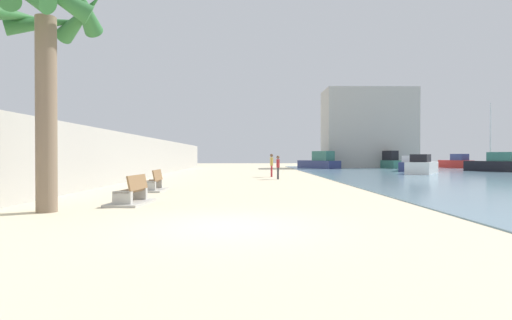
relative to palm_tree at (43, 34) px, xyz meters
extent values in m
plane|color=beige|center=(5.35, 15.61, -5.09)|extent=(120.00, 120.00, 0.00)
cube|color=#ADAAA3|center=(-2.15, 15.61, -3.57)|extent=(0.80, 64.00, 3.03)
cylinder|color=#7A6651|center=(0.05, 0.05, -2.29)|extent=(0.58, 0.58, 5.59)
cone|color=#2D6B33|center=(1.05, 0.04, 1.00)|extent=(0.57, 2.28, 1.68)
cone|color=#2D6B33|center=(0.72, 0.90, 0.82)|extent=(2.21, 1.90, 1.35)
cone|color=#2D6B33|center=(-0.42, 1.07, 0.66)|extent=(2.40, 1.51, 1.05)
cone|color=#2D6B33|center=(-1.05, 0.31, 0.66)|extent=(1.10, 2.45, 1.06)
cube|color=#ADAAA3|center=(1.85, 1.25, -4.84)|extent=(0.61, 0.25, 0.50)
cube|color=#ADAAA3|center=(1.96, 2.65, -4.84)|extent=(0.61, 0.25, 0.50)
cube|color=olive|center=(1.90, 1.95, -4.64)|extent=(0.63, 1.64, 0.06)
cube|color=olive|center=(2.13, 1.93, -4.36)|extent=(0.30, 1.61, 0.50)
cube|color=#ADAAA3|center=(1.90, 1.95, -5.05)|extent=(1.27, 2.18, 0.08)
cube|color=#ADAAA3|center=(1.43, 6.29, -4.84)|extent=(0.60, 0.21, 0.50)
cube|color=#ADAAA3|center=(1.41, 7.69, -4.84)|extent=(0.60, 0.21, 0.50)
cube|color=olive|center=(1.42, 6.99, -4.64)|extent=(0.52, 1.61, 0.06)
cube|color=olive|center=(1.65, 7.00, -4.36)|extent=(0.19, 1.60, 0.50)
cube|color=#ADAAA3|center=(1.42, 6.99, -5.05)|extent=(1.13, 2.12, 0.08)
cylinder|color=#B22D33|center=(7.57, 19.15, -4.65)|extent=(0.12, 0.12, 0.88)
cylinder|color=#B22D33|center=(7.59, 19.02, -4.65)|extent=(0.12, 0.12, 0.88)
cube|color=gold|center=(7.58, 19.09, -3.90)|extent=(0.22, 0.34, 0.62)
sphere|color=brown|center=(7.58, 19.09, -3.44)|extent=(0.24, 0.24, 0.24)
cylinder|color=gold|center=(7.55, 19.31, -3.87)|extent=(0.09, 0.09, 0.56)
cylinder|color=gold|center=(7.61, 18.87, -3.87)|extent=(0.09, 0.09, 0.56)
cylinder|color=#333338|center=(7.85, 16.14, -4.68)|extent=(0.12, 0.12, 0.81)
cylinder|color=#333338|center=(7.86, 16.01, -4.68)|extent=(0.12, 0.12, 0.81)
cube|color=#B22D33|center=(7.86, 16.08, -3.99)|extent=(0.21, 0.34, 0.57)
sphere|color=brown|center=(7.86, 16.08, -3.56)|extent=(0.22, 0.22, 0.22)
cylinder|color=#B22D33|center=(7.84, 16.30, -3.96)|extent=(0.09, 0.09, 0.52)
cylinder|color=#B22D33|center=(7.88, 15.86, -3.96)|extent=(0.09, 0.09, 0.52)
cube|color=#337060|center=(23.64, 40.98, -4.55)|extent=(2.51, 7.63, 1.00)
cube|color=black|center=(23.81, 39.87, -3.43)|extent=(1.47, 3.41, 1.23)
cube|color=red|center=(33.08, 41.00, -4.55)|extent=(2.50, 5.23, 1.00)
cube|color=navy|center=(33.22, 40.26, -3.63)|extent=(1.51, 2.38, 0.83)
cube|color=navy|center=(14.82, 40.47, -4.57)|extent=(4.70, 7.42, 0.97)
cube|color=#337060|center=(15.27, 39.47, -3.48)|extent=(2.50, 3.46, 1.21)
cube|color=black|center=(30.63, 28.84, -4.53)|extent=(3.81, 5.51, 1.05)
cube|color=#337060|center=(31.01, 28.11, -3.55)|extent=(2.00, 2.60, 0.91)
cylinder|color=silver|center=(30.51, 29.08, -1.04)|extent=(0.12, 0.12, 5.92)
cube|color=navy|center=(22.72, 30.44, -4.58)|extent=(4.13, 6.26, 0.94)
cube|color=white|center=(22.34, 29.61, -3.78)|extent=(2.23, 2.94, 0.66)
cube|color=white|center=(21.23, 23.85, -4.53)|extent=(4.45, 5.39, 1.04)
cube|color=black|center=(20.81, 23.21, -3.67)|extent=(2.39, 2.65, 0.68)
cube|color=#ADAAA3|center=(22.24, 43.61, 0.26)|extent=(12.00, 6.00, 10.70)
camera|label=1|loc=(5.88, -11.60, -3.47)|focal=28.25mm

